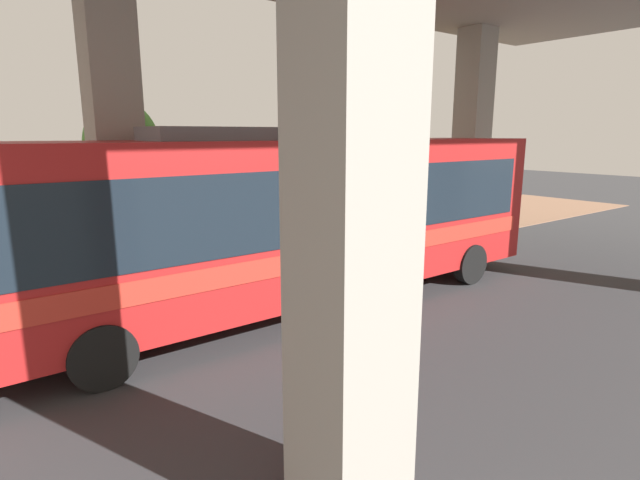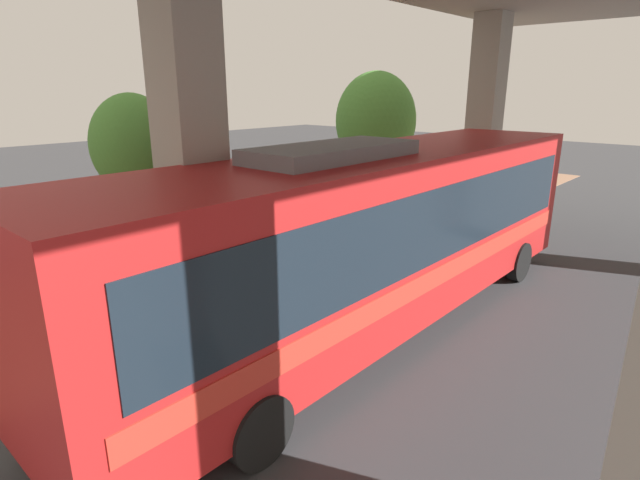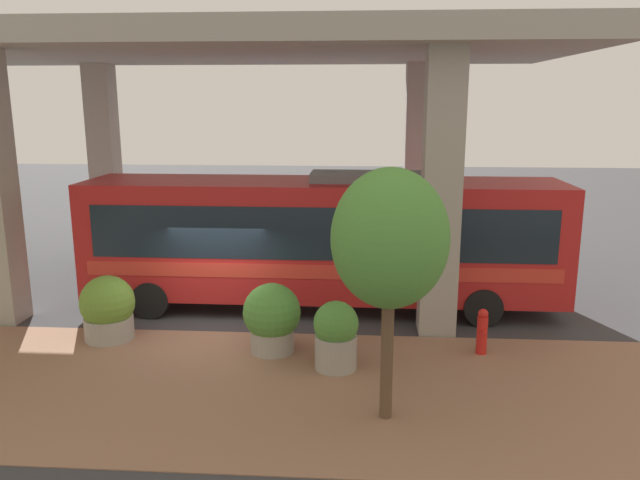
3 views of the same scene
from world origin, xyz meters
name	(u,v)px [view 1 (image 1 of 3)]	position (x,y,z in m)	size (l,w,h in m)	color
ground_plane	(327,267)	(0.00, 0.00, 0.00)	(80.00, 80.00, 0.00)	#38383A
sidewalk_strip	(271,247)	(-3.00, 0.00, 0.01)	(6.00, 40.00, 0.02)	#936B51
bus	(291,213)	(2.17, -2.66, 2.06)	(2.78, 12.91, 3.80)	#B21E1E
fire_hydrant	(67,280)	(-0.93, -6.48, 0.55)	(0.50, 0.24, 1.09)	red
planter_front	(254,239)	(-1.12, -1.69, 0.83)	(1.33, 1.33, 1.63)	#9E998E
planter_middle	(374,227)	(-0.63, 2.37, 0.77)	(1.30, 1.30, 1.59)	#9E998E
planter_back	(190,243)	(-1.95, -3.19, 0.77)	(0.97, 0.97, 1.52)	#9E998E
street_tree_near	(382,139)	(-4.12, 6.03, 3.47)	(3.13, 3.13, 5.36)	brown
street_tree_far	(122,146)	(-4.02, -4.20, 3.35)	(2.05, 2.05, 4.61)	brown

